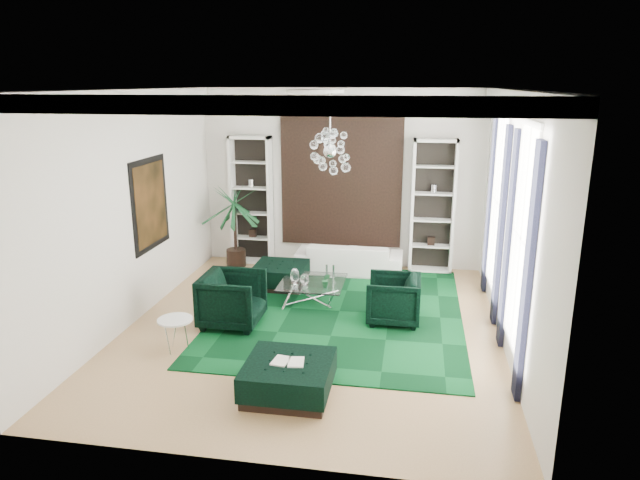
% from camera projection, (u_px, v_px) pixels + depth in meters
% --- Properties ---
extents(floor, '(6.00, 7.00, 0.02)m').
position_uv_depth(floor, '(312.00, 328.00, 9.38)').
color(floor, tan).
rests_on(floor, ground).
extents(ceiling, '(6.00, 7.00, 0.02)m').
position_uv_depth(ceiling, '(311.00, 88.00, 8.36)').
color(ceiling, white).
rests_on(ceiling, ground).
extents(wall_back, '(6.00, 0.02, 3.80)m').
position_uv_depth(wall_back, '(341.00, 179.00, 12.20)').
color(wall_back, white).
rests_on(wall_back, ground).
extents(wall_front, '(6.00, 0.02, 3.80)m').
position_uv_depth(wall_front, '(247.00, 296.00, 5.54)').
color(wall_front, white).
rests_on(wall_front, ground).
extents(wall_left, '(0.02, 7.00, 3.80)m').
position_uv_depth(wall_left, '(132.00, 208.00, 9.35)').
color(wall_left, white).
rests_on(wall_left, ground).
extents(wall_right, '(0.02, 7.00, 3.80)m').
position_uv_depth(wall_right, '(513.00, 223.00, 8.39)').
color(wall_right, white).
rests_on(wall_right, ground).
extents(crown_molding, '(6.00, 7.00, 0.18)m').
position_uv_depth(crown_molding, '(311.00, 96.00, 8.39)').
color(crown_molding, white).
rests_on(crown_molding, ceiling).
extents(ceiling_medallion, '(0.90, 0.90, 0.05)m').
position_uv_depth(ceiling_medallion, '(315.00, 91.00, 8.65)').
color(ceiling_medallion, white).
rests_on(ceiling_medallion, ceiling).
extents(tapestry, '(2.50, 0.06, 2.80)m').
position_uv_depth(tapestry, '(341.00, 179.00, 12.16)').
color(tapestry, black).
rests_on(tapestry, wall_back).
extents(shelving_left, '(0.90, 0.38, 2.80)m').
position_uv_depth(shelving_left, '(252.00, 201.00, 12.46)').
color(shelving_left, white).
rests_on(shelving_left, floor).
extents(shelving_right, '(0.90, 0.38, 2.80)m').
position_uv_depth(shelving_right, '(433.00, 207.00, 11.83)').
color(shelving_right, white).
rests_on(shelving_right, floor).
extents(painting, '(0.04, 1.30, 1.60)m').
position_uv_depth(painting, '(151.00, 204.00, 9.93)').
color(painting, black).
rests_on(painting, wall_left).
extents(window_near, '(0.03, 1.10, 2.90)m').
position_uv_depth(window_near, '(522.00, 239.00, 7.53)').
color(window_near, white).
rests_on(window_near, wall_right).
extents(curtain_near_a, '(0.07, 0.30, 3.25)m').
position_uv_depth(curtain_near_a, '(528.00, 276.00, 6.87)').
color(curtain_near_a, black).
rests_on(curtain_near_a, floor).
extents(curtain_near_b, '(0.07, 0.30, 3.25)m').
position_uv_depth(curtain_near_b, '(509.00, 241.00, 8.35)').
color(curtain_near_b, black).
rests_on(curtain_near_b, floor).
extents(window_far, '(0.03, 1.10, 2.90)m').
position_uv_depth(window_far, '(498.00, 202.00, 9.81)').
color(window_far, white).
rests_on(window_far, wall_right).
extents(curtain_far_a, '(0.07, 0.30, 3.25)m').
position_uv_depth(curtain_far_a, '(501.00, 227.00, 9.15)').
color(curtain_far_a, black).
rests_on(curtain_far_a, floor).
extents(curtain_far_b, '(0.07, 0.30, 3.25)m').
position_uv_depth(curtain_far_b, '(490.00, 207.00, 10.63)').
color(curtain_far_b, black).
rests_on(curtain_far_b, floor).
extents(rug, '(4.20, 5.00, 0.02)m').
position_uv_depth(rug, '(340.00, 311.00, 10.01)').
color(rug, black).
rests_on(rug, floor).
extents(sofa, '(2.21, 0.87, 0.65)m').
position_uv_depth(sofa, '(349.00, 258.00, 12.01)').
color(sofa, white).
rests_on(sofa, floor).
extents(armchair_left, '(0.98, 0.95, 0.89)m').
position_uv_depth(armchair_left, '(232.00, 299.00, 9.38)').
color(armchair_left, black).
rests_on(armchair_left, floor).
extents(armchair_right, '(0.88, 0.86, 0.80)m').
position_uv_depth(armchair_right, '(393.00, 299.00, 9.52)').
color(armchair_right, black).
rests_on(armchair_right, floor).
extents(coffee_table, '(1.15, 1.15, 0.40)m').
position_uv_depth(coffee_table, '(312.00, 292.00, 10.42)').
color(coffee_table, white).
rests_on(coffee_table, floor).
extents(ottoman_side, '(1.00, 1.00, 0.44)m').
position_uv_depth(ottoman_side, '(281.00, 275.00, 11.23)').
color(ottoman_side, black).
rests_on(ottoman_side, floor).
extents(ottoman_front, '(1.10, 1.10, 0.44)m').
position_uv_depth(ottoman_front, '(289.00, 378.00, 7.35)').
color(ottoman_front, black).
rests_on(ottoman_front, floor).
extents(book, '(0.42, 0.28, 0.03)m').
position_uv_depth(book, '(288.00, 361.00, 7.29)').
color(book, white).
rests_on(book, ottoman_front).
extents(side_table, '(0.52, 0.52, 0.50)m').
position_uv_depth(side_table, '(176.00, 335.00, 8.51)').
color(side_table, white).
rests_on(side_table, floor).
extents(palm, '(1.42, 1.42, 2.28)m').
position_uv_depth(palm, '(234.00, 215.00, 12.23)').
color(palm, '#19522A').
rests_on(palm, floor).
extents(chandelier, '(0.85, 0.85, 0.77)m').
position_uv_depth(chandelier, '(330.00, 151.00, 8.96)').
color(chandelier, white).
rests_on(chandelier, ceiling).
extents(table_plant, '(0.14, 0.11, 0.26)m').
position_uv_depth(table_plant, '(326.00, 280.00, 10.06)').
color(table_plant, '#19522A').
rests_on(table_plant, coffee_table).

